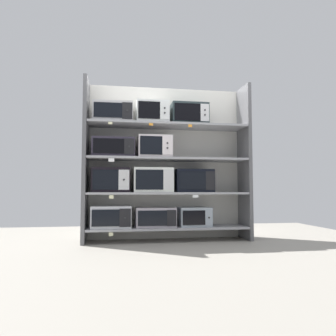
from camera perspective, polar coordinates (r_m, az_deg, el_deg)
name	(u,v)px	position (r m, az deg, el deg)	size (l,w,h in m)	color
ground	(182,256)	(3.60, 2.51, -15.30)	(6.21, 6.00, 0.02)	gray
back_panel	(165,162)	(4.78, -0.45, 1.02)	(2.41, 0.04, 2.22)	beige
upright_left	(85,160)	(4.50, -14.40, 1.45)	(0.05, 0.45, 2.22)	#5B5B5E
upright_right	(245,162)	(4.84, 13.39, 1.07)	(0.05, 0.45, 2.22)	#5B5B5E
shelf_0	(168,228)	(4.55, 0.00, -10.52)	(2.21, 0.45, 0.03)	#99999E
microwave_0	(111,217)	(4.47, -9.99, -8.48)	(0.53, 0.42, 0.29)	#B6B9C0
microwave_1	(155,217)	(4.50, -2.25, -8.68)	(0.55, 0.35, 0.27)	#A29CA6
microwave_2	(194,217)	(4.60, 4.71, -8.58)	(0.44, 0.35, 0.27)	#97A3AE
price_tag_0	(111,234)	(4.27, -10.06, -11.47)	(0.06, 0.00, 0.05)	beige
shelf_1	(168,193)	(4.52, 0.00, -4.48)	(2.21, 0.45, 0.03)	#99999E
microwave_3	(111,180)	(4.46, -10.06, -2.11)	(0.51, 0.36, 0.33)	black
microwave_4	(153,180)	(4.48, -2.73, -2.16)	(0.54, 0.42, 0.33)	white
microwave_5	(194,181)	(4.58, 4.54, -2.28)	(0.53, 0.37, 0.32)	black
price_tag_1	(111,197)	(4.23, -9.99, -5.05)	(0.06, 0.00, 0.05)	beige
price_tag_2	(195,196)	(4.35, 4.88, -5.00)	(0.08, 0.00, 0.04)	white
shelf_2	(168,159)	(4.54, 0.00, 1.56)	(2.21, 0.45, 0.03)	#99999E
microwave_6	(114,148)	(4.50, -9.60, 3.53)	(0.57, 0.41, 0.26)	#302A39
microwave_7	(154,147)	(4.53, -2.41, 3.70)	(0.47, 0.40, 0.30)	silver
price_tag_3	(111,160)	(4.25, -9.99, 1.41)	(0.08, 0.00, 0.05)	white
shelf_3	(168,126)	(4.61, 0.00, 7.49)	(2.21, 0.45, 0.03)	#99999E
microwave_8	(113,113)	(4.58, -9.71, 9.57)	(0.54, 0.35, 0.28)	#BCBBBC
microwave_9	(152,113)	(4.61, -2.84, 9.62)	(0.45, 0.40, 0.30)	silver
microwave_10	(189,115)	(4.69, 3.75, 9.38)	(0.52, 0.34, 0.31)	#263335
price_tag_4	(110,123)	(4.32, -10.17, 7.83)	(0.05, 0.00, 0.03)	beige
price_tag_5	(151,124)	(4.34, -3.03, 7.72)	(0.05, 0.00, 0.03)	orange
price_tag_6	(190,126)	(4.42, 3.96, 7.47)	(0.05, 0.00, 0.04)	orange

